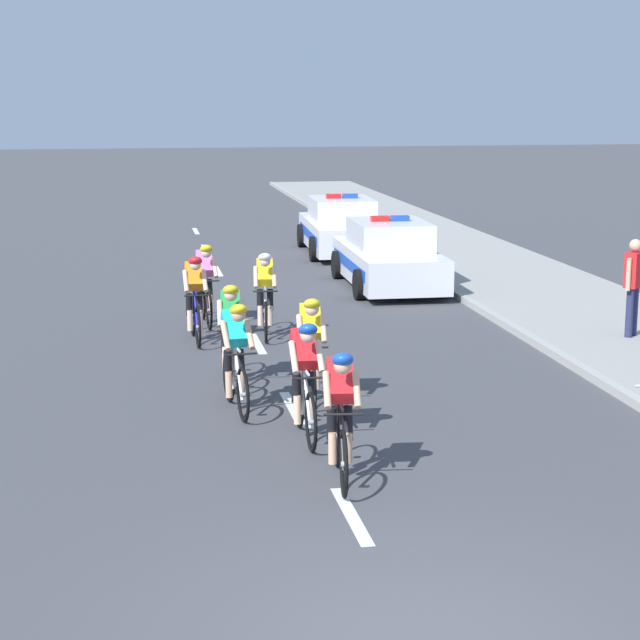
% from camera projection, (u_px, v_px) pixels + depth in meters
% --- Properties ---
extents(sidewalk_slab, '(3.81, 60.00, 0.12)m').
position_uv_depth(sidewalk_slab, '(547.00, 295.00, 23.18)').
color(sidewalk_slab, gray).
rests_on(sidewalk_slab, ground).
extents(kerb_edge, '(0.16, 60.00, 0.13)m').
position_uv_depth(kerb_edge, '(463.00, 298.00, 22.86)').
color(kerb_edge, '#9E9E99').
rests_on(kerb_edge, ground).
extents(lane_markings_centre, '(0.14, 29.60, 0.01)m').
position_uv_depth(lane_markings_centre, '(245.00, 320.00, 20.92)').
color(lane_markings_centre, white).
rests_on(lane_markings_centre, ground).
extents(cyclist_lead, '(0.45, 1.72, 1.56)m').
position_uv_depth(cyclist_lead, '(341.00, 413.00, 12.11)').
color(cyclist_lead, black).
rests_on(cyclist_lead, ground).
extents(cyclist_second, '(0.42, 1.72, 1.56)m').
position_uv_depth(cyclist_second, '(305.00, 378.00, 13.59)').
color(cyclist_second, black).
rests_on(cyclist_second, ground).
extents(cyclist_third, '(0.45, 1.72, 1.56)m').
position_uv_depth(cyclist_third, '(235.00, 355.00, 14.79)').
color(cyclist_third, black).
rests_on(cyclist_third, ground).
extents(cyclist_fourth, '(0.45, 1.72, 1.56)m').
position_uv_depth(cyclist_fourth, '(311.00, 348.00, 15.18)').
color(cyclist_fourth, black).
rests_on(cyclist_fourth, ground).
extents(cyclist_fifth, '(0.44, 1.72, 1.56)m').
position_uv_depth(cyclist_fifth, '(231.00, 331.00, 16.23)').
color(cyclist_fifth, black).
rests_on(cyclist_fifth, ground).
extents(cyclist_sixth, '(0.45, 1.72, 1.56)m').
position_uv_depth(cyclist_sixth, '(265.00, 293.00, 19.37)').
color(cyclist_sixth, black).
rests_on(cyclist_sixth, ground).
extents(cyclist_seventh, '(0.43, 1.72, 1.56)m').
position_uv_depth(cyclist_seventh, '(205.00, 283.00, 20.39)').
color(cyclist_seventh, black).
rests_on(cyclist_seventh, ground).
extents(cyclist_eighth, '(0.42, 1.72, 1.56)m').
position_uv_depth(cyclist_eighth, '(195.00, 297.00, 18.97)').
color(cyclist_eighth, black).
rests_on(cyclist_eighth, ground).
extents(police_car_nearest, '(2.07, 4.44, 1.59)m').
position_uv_depth(police_car_nearest, '(389.00, 257.00, 24.33)').
color(police_car_nearest, silver).
rests_on(police_car_nearest, ground).
extents(police_car_second, '(2.14, 4.47, 1.59)m').
position_uv_depth(police_car_second, '(341.00, 228.00, 29.54)').
color(police_car_second, white).
rests_on(police_car_second, ground).
extents(spectator_middle, '(0.45, 0.40, 1.68)m').
position_uv_depth(spectator_middle, '(634.00, 281.00, 18.82)').
color(spectator_middle, '#23284C').
rests_on(spectator_middle, sidewalk_slab).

